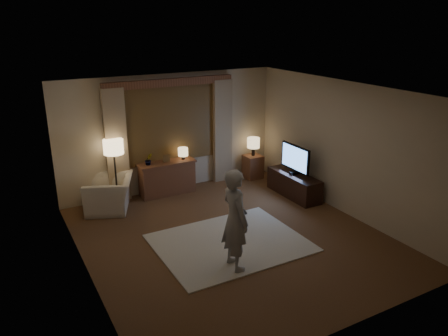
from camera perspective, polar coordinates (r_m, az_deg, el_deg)
room at (r=7.75m, az=-0.65°, el=1.16°), size 5.04×5.54×2.64m
rug at (r=7.69m, az=0.80°, el=-9.74°), size 2.50×2.00×0.02m
sideboard at (r=9.70m, az=-7.44°, el=-1.39°), size 1.20×0.40×0.70m
picture_frame at (r=9.55m, az=-7.55°, el=1.14°), size 0.16×0.02×0.20m
plant at (r=9.41m, az=-9.82°, el=1.06°), size 0.17×0.13×0.30m
table_lamp_sideboard at (r=9.67m, az=-5.38°, el=2.05°), size 0.22×0.22×0.30m
floor_lamp at (r=9.12m, az=-14.22°, el=2.25°), size 0.41×0.41×1.39m
armchair at (r=9.16m, az=-14.70°, el=-3.23°), size 1.23×1.30×0.67m
side_table at (r=10.63m, az=3.79°, el=0.20°), size 0.40×0.40×0.56m
table_lamp_side at (r=10.46m, az=3.86°, el=3.24°), size 0.30×0.30×0.44m
tv_stand at (r=9.66m, az=9.11°, el=-2.18°), size 0.45×1.40×0.50m
tv at (r=9.46m, az=9.30°, el=1.24°), size 0.22×0.89×0.65m
person at (r=6.64m, az=1.46°, el=-6.76°), size 0.40×0.60×1.61m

